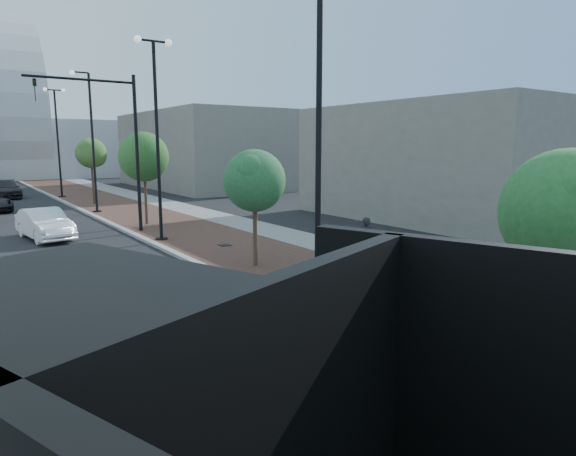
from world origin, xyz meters
TOP-DOWN VIEW (x-y plane):
  - sidewalk at (3.50, 40.00)m, footprint 7.00×140.00m
  - concrete_strip at (6.20, 40.00)m, footprint 2.40×140.00m
  - curb at (0.00, 40.00)m, footprint 0.30×140.00m
  - white_sedan at (-3.82, 25.90)m, footprint 2.17×4.70m
  - dark_car_far at (-3.33, 48.88)m, footprint 2.15×5.16m
  - pedestrian at (5.75, 13.54)m, footprint 0.76×0.65m
  - streetlight_1 at (0.49, 10.00)m, footprint 1.44×0.56m
  - streetlight_2 at (0.60, 22.00)m, footprint 1.72×0.56m
  - streetlight_3 at (0.49, 34.00)m, footprint 1.44×0.56m
  - streetlight_4 at (0.60, 46.00)m, footprint 1.72×0.56m
  - traffic_mast at (-0.30, 25.00)m, footprint 5.09×0.20m
  - tree_0 at (1.65, 4.02)m, footprint 2.38×2.33m
  - tree_1 at (1.65, 15.02)m, footprint 2.32×2.26m
  - tree_2 at (1.65, 27.02)m, footprint 2.76×2.76m
  - tree_3 at (1.65, 39.02)m, footprint 2.32×2.26m
  - commercial_block_ne at (16.00, 50.00)m, footprint 12.00×22.00m
  - commercial_block_e at (18.00, 20.00)m, footprint 10.00×16.00m
  - utility_cover_1 at (2.40, 8.00)m, footprint 0.50×0.50m
  - utility_cover_2 at (2.40, 19.00)m, footprint 0.50×0.50m

SIDE VIEW (x-z plane):
  - sidewalk at x=3.50m, z-range 0.00..0.12m
  - concrete_strip at x=6.20m, z-range 0.00..0.13m
  - curb at x=0.00m, z-range 0.00..0.14m
  - utility_cover_1 at x=2.40m, z-range 0.12..0.14m
  - utility_cover_2 at x=2.40m, z-range 0.12..0.14m
  - dark_car_far at x=-3.33m, z-range 0.00..1.49m
  - white_sedan at x=-3.82m, z-range 0.00..1.49m
  - pedestrian at x=5.75m, z-range 0.00..1.77m
  - tree_1 at x=1.65m, z-range 1.06..5.45m
  - tree_0 at x=1.65m, z-range 1.07..5.56m
  - commercial_block_e at x=18.00m, z-range 0.00..7.00m
  - tree_2 at x=1.65m, z-range 1.25..6.52m
  - tree_3 at x=1.65m, z-range 1.40..6.49m
  - commercial_block_ne at x=16.00m, z-range 0.00..8.00m
  - streetlight_1 at x=0.49m, z-range -0.26..8.95m
  - streetlight_3 at x=0.49m, z-range -0.26..8.95m
  - streetlight_2 at x=0.60m, z-range 0.18..9.46m
  - streetlight_4 at x=0.60m, z-range 0.18..9.46m
  - traffic_mast at x=-0.30m, z-range 0.98..8.98m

